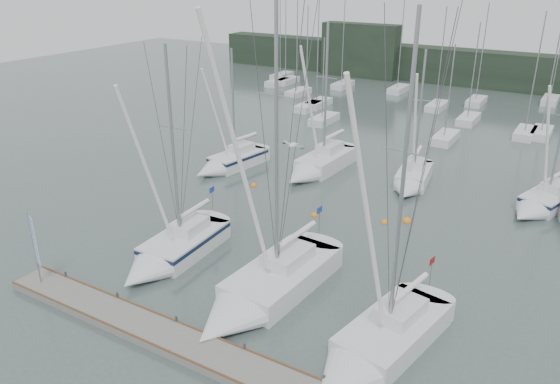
% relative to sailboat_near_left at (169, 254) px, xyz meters
% --- Properties ---
extents(ground, '(160.00, 160.00, 0.00)m').
position_rel_sailboat_near_left_xyz_m(ground, '(6.60, -0.58, -0.59)').
color(ground, '#485855').
rests_on(ground, ground).
extents(dock, '(24.00, 2.00, 0.40)m').
position_rel_sailboat_near_left_xyz_m(dock, '(6.60, -5.58, -0.39)').
color(dock, '#62635E').
rests_on(dock, ground).
extents(far_treeline, '(90.00, 4.00, 5.00)m').
position_rel_sailboat_near_left_xyz_m(far_treeline, '(6.60, 61.42, 1.91)').
color(far_treeline, black).
rests_on(far_treeline, ground).
extents(far_building_left, '(12.00, 3.00, 8.00)m').
position_rel_sailboat_near_left_xyz_m(far_building_left, '(-13.40, 59.42, 3.41)').
color(far_building_left, black).
rests_on(far_building_left, ground).
extents(mast_forest, '(60.21, 27.49, 14.72)m').
position_rel_sailboat_near_left_xyz_m(mast_forest, '(6.05, 43.88, -0.10)').
color(mast_forest, white).
rests_on(mast_forest, ground).
extents(sailboat_near_left, '(3.29, 8.78, 13.57)m').
position_rel_sailboat_near_left_xyz_m(sailboat_near_left, '(0.00, 0.00, 0.00)').
color(sailboat_near_left, white).
rests_on(sailboat_near_left, ground).
extents(sailboat_near_center, '(4.08, 10.88, 18.22)m').
position_rel_sailboat_near_left_xyz_m(sailboat_near_center, '(6.91, -0.99, 0.01)').
color(sailboat_near_center, white).
rests_on(sailboat_near_center, ground).
extents(sailboat_near_right, '(4.54, 9.45, 16.11)m').
position_rel_sailboat_near_left_xyz_m(sailboat_near_right, '(13.63, -2.06, -0.02)').
color(sailboat_near_right, white).
rests_on(sailboat_near_right, ground).
extents(sailboat_mid_a, '(3.62, 7.77, 10.92)m').
position_rel_sailboat_near_left_xyz_m(sailboat_mid_a, '(-6.38, 14.71, -0.00)').
color(sailboat_mid_a, white).
rests_on(sailboat_mid_a, ground).
extents(sailboat_mid_b, '(3.25, 9.14, 13.18)m').
position_rel_sailboat_near_left_xyz_m(sailboat_mid_b, '(0.62, 17.73, 0.03)').
color(sailboat_mid_b, white).
rests_on(sailboat_mid_b, ground).
extents(sailboat_mid_c, '(3.30, 7.24, 11.34)m').
position_rel_sailboat_near_left_xyz_m(sailboat_mid_c, '(8.52, 18.80, -0.03)').
color(sailboat_mid_c, white).
rests_on(sailboat_mid_c, ground).
extents(sailboat_mid_d, '(4.57, 7.87, 11.39)m').
position_rel_sailboat_near_left_xyz_m(sailboat_mid_d, '(17.94, 19.35, -0.03)').
color(sailboat_mid_d, white).
rests_on(sailboat_mid_d, ground).
extents(buoy_a, '(0.48, 0.48, 0.48)m').
position_rel_sailboat_near_left_xyz_m(buoy_a, '(4.37, 10.25, -0.59)').
color(buoy_a, orange).
rests_on(buoy_a, ground).
extents(buoy_b, '(0.49, 0.49, 0.49)m').
position_rel_sailboat_near_left_xyz_m(buoy_b, '(9.04, 11.70, -0.59)').
color(buoy_b, orange).
rests_on(buoy_b, ground).
extents(buoy_c, '(0.48, 0.48, 0.48)m').
position_rel_sailboat_near_left_xyz_m(buoy_c, '(-2.39, 12.73, -0.59)').
color(buoy_c, orange).
rests_on(buoy_c, ground).
extents(dock_banner, '(0.61, 0.25, 4.18)m').
position_rel_sailboat_near_left_xyz_m(dock_banner, '(-3.89, -5.79, 2.28)').
color(dock_banner, gray).
rests_on(dock_banner, dock).
extents(seagull, '(1.11, 0.53, 0.22)m').
position_rel_sailboat_near_left_xyz_m(seagull, '(8.98, -1.06, 8.52)').
color(seagull, white).
rests_on(seagull, ground).
extents(buoy_d, '(0.62, 0.62, 0.62)m').
position_rel_sailboat_near_left_xyz_m(buoy_d, '(10.29, 12.68, -0.59)').
color(buoy_d, orange).
rests_on(buoy_d, ground).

